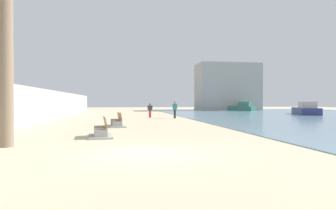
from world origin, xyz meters
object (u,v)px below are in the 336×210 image
Objects in this scene: boat_nearest at (306,110)px; boat_far_right at (243,107)px; bench_far at (117,123)px; person_standing at (150,109)px; person_walking at (175,108)px; bench_near at (101,132)px.

boat_far_right is at bearing 97.41° from boat_nearest.
bench_far is 0.43× the size of boat_far_right.
person_standing is 21.46m from boat_nearest.
boat_nearest is at bearing 11.30° from person_standing.
person_walking is (5.81, 9.26, 0.81)m from bench_far.
bench_near is 0.43× the size of boat_far_right.
person_walking is 0.35× the size of boat_far_right.
bench_far is at bearing 83.19° from bench_near.
boat_nearest reaches higher than bench_near.
person_walking is at bearing 66.72° from bench_near.
bench_near is 0.98× the size of bench_far.
person_walking is 27.01m from boat_far_right.
bench_near is 1.23× the size of person_walking.
bench_near is 5.91m from bench_far.
bench_near is at bearing -103.89° from person_standing.
bench_near is at bearing -113.28° from person_walking.
person_walking is 19.49m from boat_nearest.
boat_nearest is (2.03, -15.60, 0.02)m from boat_far_right.
boat_nearest is at bearing -82.59° from boat_far_right.
boat_far_right reaches higher than bench_near.
boat_far_right is (19.02, 19.81, -0.25)m from person_standing.
person_walking is at bearing -127.97° from boat_far_right.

